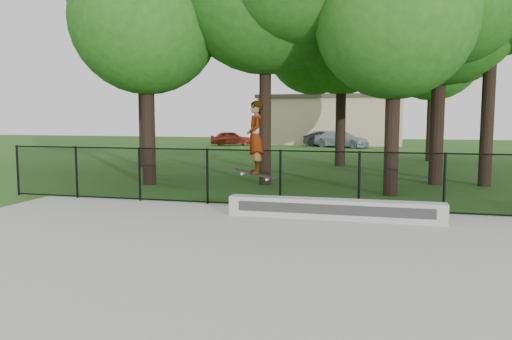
# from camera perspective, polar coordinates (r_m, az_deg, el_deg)

# --- Properties ---
(ground) EXTENTS (100.00, 100.00, 0.00)m
(ground) POSITION_cam_1_polar(r_m,az_deg,el_deg) (7.52, -6.55, -12.52)
(ground) COLOR #1C5116
(ground) RESTS_ON ground
(concrete_slab) EXTENTS (14.00, 12.00, 0.06)m
(concrete_slab) POSITION_cam_1_polar(r_m,az_deg,el_deg) (7.51, -6.55, -12.30)
(concrete_slab) COLOR #AAA9A4
(concrete_slab) RESTS_ON ground
(grind_ledge) EXTENTS (4.92, 0.40, 0.46)m
(grind_ledge) POSITION_cam_1_polar(r_m,az_deg,el_deg) (11.59, 8.89, -4.45)
(grind_ledge) COLOR #A9A8A3
(grind_ledge) RESTS_ON concrete_slab
(car_a) EXTENTS (3.79, 2.75, 1.21)m
(car_a) POSITION_cam_1_polar(r_m,az_deg,el_deg) (42.18, -2.84, 3.65)
(car_a) COLOR #9D2F1C
(car_a) RESTS_ON ground
(car_b) EXTENTS (3.45, 1.68, 1.20)m
(car_b) POSITION_cam_1_polar(r_m,az_deg,el_deg) (41.19, 8.06, 3.54)
(car_b) COLOR black
(car_b) RESTS_ON ground
(car_c) EXTENTS (4.46, 3.26, 1.29)m
(car_c) POSITION_cam_1_polar(r_m,az_deg,el_deg) (39.81, 9.75, 3.48)
(car_c) COLOR #8A949D
(car_c) RESTS_ON ground
(skater_airborne) EXTENTS (0.83, 0.73, 1.87)m
(skater_airborne) POSITION_cam_1_polar(r_m,az_deg,el_deg) (11.72, -0.09, 3.62)
(skater_airborne) COLOR black
(skater_airborne) RESTS_ON ground
(chainlink_fence) EXTENTS (16.06, 0.06, 1.50)m
(chainlink_fence) POSITION_cam_1_polar(r_m,az_deg,el_deg) (12.91, 2.80, -0.97)
(chainlink_fence) COLOR black
(chainlink_fence) RESTS_ON concrete_slab
(tree_row) EXTENTS (21.11, 18.08, 11.70)m
(tree_row) POSITION_cam_1_polar(r_m,az_deg,el_deg) (20.56, 9.68, 18.13)
(tree_row) COLOR black
(tree_row) RESTS_ON ground
(distant_building) EXTENTS (12.40, 6.40, 4.30)m
(distant_building) POSITION_cam_1_polar(r_m,az_deg,el_deg) (44.88, 8.59, 5.73)
(distant_building) COLOR #C7B18C
(distant_building) RESTS_ON ground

